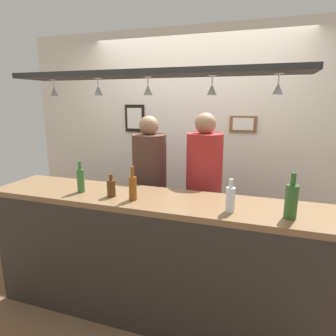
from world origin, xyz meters
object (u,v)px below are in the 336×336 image
(picture_frame_lower_pair, at_px, (243,124))
(bottle_champagne_green, at_px, (291,201))
(person_middle_red_shirt, at_px, (204,183))
(bottle_soda_clear, at_px, (230,199))
(bottle_beer_green_import, at_px, (81,180))
(bottle_beer_amber_tall, at_px, (133,187))
(bottle_beer_brown_stubby, at_px, (111,188))
(picture_frame_caricature, at_px, (135,118))
(person_left_brown_shirt, at_px, (150,180))

(picture_frame_lower_pair, bearing_deg, bottle_champagne_green, -73.87)
(person_middle_red_shirt, height_order, bottle_soda_clear, person_middle_red_shirt)
(bottle_beer_green_import, distance_m, picture_frame_lower_pair, 1.91)
(bottle_soda_clear, xyz_separation_m, bottle_champagne_green, (0.38, 0.01, 0.03))
(bottle_beer_amber_tall, bearing_deg, bottle_beer_brown_stubby, 174.06)
(person_middle_red_shirt, relative_size, bottle_champagne_green, 5.55)
(bottle_beer_brown_stubby, height_order, picture_frame_caricature, picture_frame_caricature)
(bottle_beer_green_import, bearing_deg, bottle_soda_clear, -2.43)
(bottle_beer_brown_stubby, bearing_deg, bottle_beer_amber_tall, -5.94)
(picture_frame_caricature, distance_m, picture_frame_lower_pair, 1.34)
(bottle_soda_clear, bearing_deg, person_left_brown_shirt, 140.18)
(picture_frame_lower_pair, bearing_deg, person_left_brown_shirt, -136.99)
(bottle_beer_green_import, xyz_separation_m, picture_frame_caricature, (-0.18, 1.47, 0.41))
(person_left_brown_shirt, xyz_separation_m, bottle_soda_clear, (0.89, -0.74, 0.15))
(person_left_brown_shirt, xyz_separation_m, bottle_beer_green_import, (-0.33, -0.69, 0.16))
(picture_frame_lower_pair, bearing_deg, person_middle_red_shirt, -109.51)
(person_left_brown_shirt, distance_m, picture_frame_caricature, 1.09)
(person_left_brown_shirt, relative_size, bottle_beer_amber_tall, 6.27)
(bottle_beer_amber_tall, xyz_separation_m, picture_frame_lower_pair, (0.67, 1.51, 0.38))
(person_middle_red_shirt, xyz_separation_m, bottle_soda_clear, (0.33, -0.74, 0.12))
(bottle_soda_clear, distance_m, bottle_beer_amber_tall, 0.73)
(picture_frame_caricature, height_order, picture_frame_lower_pair, picture_frame_caricature)
(person_left_brown_shirt, distance_m, bottle_champagne_green, 1.47)
(bottle_beer_green_import, distance_m, bottle_champagne_green, 1.60)
(person_left_brown_shirt, height_order, bottle_soda_clear, person_left_brown_shirt)
(bottle_beer_amber_tall, bearing_deg, person_left_brown_shirt, 102.49)
(bottle_beer_green_import, xyz_separation_m, bottle_soda_clear, (1.22, -0.05, -0.01))
(bottle_champagne_green, xyz_separation_m, bottle_beer_brown_stubby, (-1.30, 0.02, -0.05))
(person_left_brown_shirt, xyz_separation_m, person_middle_red_shirt, (0.56, 0.00, 0.02))
(person_left_brown_shirt, xyz_separation_m, picture_frame_lower_pair, (0.83, 0.78, 0.53))
(bottle_beer_green_import, relative_size, bottle_beer_amber_tall, 1.00)
(person_left_brown_shirt, distance_m, bottle_soda_clear, 1.17)
(person_left_brown_shirt, bearing_deg, bottle_champagne_green, -29.93)
(bottle_beer_green_import, distance_m, bottle_soda_clear, 1.22)
(bottle_champagne_green, xyz_separation_m, picture_frame_lower_pair, (-0.44, 1.51, 0.36))
(person_middle_red_shirt, xyz_separation_m, bottle_beer_green_import, (-0.88, -0.69, 0.14))
(person_left_brown_shirt, xyz_separation_m, picture_frame_caricature, (-0.51, 0.78, 0.57))
(bottle_beer_brown_stubby, bearing_deg, bottle_beer_green_import, 175.72)
(person_left_brown_shirt, height_order, person_middle_red_shirt, person_middle_red_shirt)
(picture_frame_lower_pair, bearing_deg, bottle_beer_amber_tall, -113.95)
(bottle_beer_green_import, relative_size, picture_frame_caricature, 0.76)
(bottle_soda_clear, bearing_deg, bottle_champagne_green, 1.71)
(picture_frame_caricature, bearing_deg, person_middle_red_shirt, -35.98)
(bottle_beer_brown_stubby, distance_m, picture_frame_caricature, 1.62)
(bottle_beer_green_import, distance_m, picture_frame_caricature, 1.53)
(person_left_brown_shirt, xyz_separation_m, bottle_beer_brown_stubby, (-0.03, -0.71, 0.13))
(person_middle_red_shirt, relative_size, bottle_beer_brown_stubby, 9.25)
(picture_frame_lower_pair, bearing_deg, bottle_beer_green_import, -128.35)
(bottle_soda_clear, height_order, bottle_champagne_green, bottle_champagne_green)
(bottle_soda_clear, relative_size, bottle_beer_amber_tall, 0.88)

